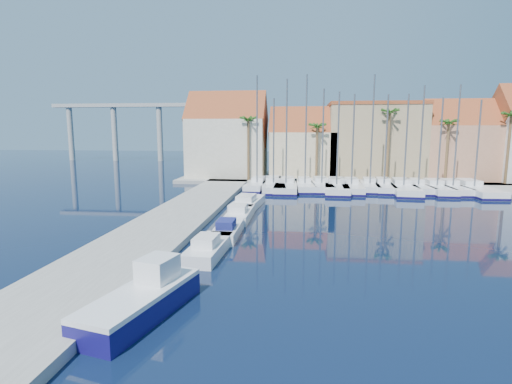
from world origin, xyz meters
TOP-DOWN VIEW (x-y plane):
  - ground at (0.00, 0.00)m, footprint 260.00×260.00m
  - quay_west at (-9.00, 13.50)m, footprint 6.00×77.00m
  - shore_north at (10.00, 48.00)m, footprint 54.00×16.00m
  - fishing_boat at (-4.76, -0.98)m, footprint 3.61×6.72m
  - motorboat_west_0 at (-3.91, 7.41)m, footprint 2.14×5.95m
  - motorboat_west_1 at (-3.55, 11.92)m, footprint 1.81×5.49m
  - motorboat_west_2 at (-3.53, 17.85)m, footprint 1.95×6.01m
  - motorboat_west_3 at (-3.58, 23.36)m, footprint 2.97×7.45m
  - sailboat_0 at (-3.94, 36.09)m, footprint 2.97×8.68m
  - sailboat_1 at (-1.85, 36.10)m, footprint 3.92×11.43m
  - sailboat_2 at (-0.14, 35.75)m, footprint 3.08×11.02m
  - sailboat_3 at (2.30, 36.06)m, footprint 2.96×8.78m
  - sailboat_4 at (4.47, 36.53)m, footprint 3.27×9.51m
  - sailboat_5 at (6.41, 35.73)m, footprint 3.51×11.49m
  - sailboat_6 at (8.29, 35.91)m, footprint 2.91×9.96m
  - sailboat_7 at (10.76, 36.62)m, footprint 2.73×8.38m
  - sailboat_8 at (12.55, 36.69)m, footprint 2.99×9.16m
  - sailboat_9 at (14.78, 35.79)m, footprint 4.07×11.94m
  - sailboat_10 at (16.65, 36.22)m, footprint 2.86×8.66m
  - sailboat_11 at (18.81, 35.82)m, footprint 2.57×9.69m
  - sailboat_12 at (20.77, 36.01)m, footprint 2.74×9.21m
  - sailboat_13 at (23.14, 35.80)m, footprint 3.72×11.99m
  - building_0 at (-10.00, 47.00)m, footprint 12.30×9.00m
  - building_1 at (2.00, 47.00)m, footprint 10.30×8.00m
  - building_2 at (13.00, 48.00)m, footprint 14.20×10.20m
  - building_3 at (25.00, 47.00)m, footprint 10.30×8.00m
  - palm_0 at (-6.00, 42.00)m, footprint 2.60×2.60m
  - palm_1 at (4.00, 42.00)m, footprint 2.60×2.60m
  - palm_2 at (14.00, 42.00)m, footprint 2.60×2.60m
  - palm_3 at (22.00, 42.00)m, footprint 2.60×2.60m
  - palm_4 at (30.00, 42.00)m, footprint 2.60×2.60m
  - viaduct at (-39.07, 82.00)m, footprint 48.00×2.20m

SIDE VIEW (x-z plane):
  - ground at x=0.00m, z-range 0.00..0.00m
  - quay_west at x=-9.00m, z-range 0.00..0.50m
  - shore_north at x=10.00m, z-range 0.00..0.50m
  - motorboat_west_2 at x=-3.53m, z-range -0.19..1.21m
  - motorboat_west_3 at x=-3.58m, z-range -0.19..1.21m
  - motorboat_west_0 at x=-3.91m, z-range -0.19..1.21m
  - motorboat_west_1 at x=-3.55m, z-range -0.19..1.21m
  - sailboat_13 at x=23.14m, z-range -5.18..6.28m
  - sailboat_9 at x=14.78m, z-range -5.56..6.68m
  - sailboat_1 at x=-1.85m, z-range -5.38..6.50m
  - sailboat_5 at x=6.41m, z-range -5.72..6.86m
  - sailboat_11 at x=18.81m, z-range -5.31..6.47m
  - sailboat_6 at x=8.29m, z-range -5.58..6.74m
  - sailboat_2 at x=-0.14m, z-range -6.51..7.69m
  - sailboat_8 at x=12.55m, z-range -5.55..6.75m
  - sailboat_4 at x=4.47m, z-range -5.93..7.13m
  - sailboat_12 at x=20.77m, z-range -6.05..7.28m
  - sailboat_10 at x=16.65m, z-range -6.01..7.27m
  - sailboat_3 at x=2.30m, z-range -6.73..8.04m
  - sailboat_0 at x=-3.94m, z-range -6.72..8.03m
  - sailboat_7 at x=10.76m, z-range -6.70..8.03m
  - fishing_boat at x=-4.76m, z-range -0.38..1.86m
  - building_1 at x=2.00m, z-range -0.20..10.80m
  - building_3 at x=25.00m, z-range -0.14..11.86m
  - building_2 at x=13.00m, z-range 0.51..12.01m
  - building_0 at x=-10.00m, z-range -0.23..13.27m
  - palm_1 at x=4.00m, z-range 3.56..12.71m
  - palm_3 at x=22.00m, z-range 3.78..13.43m
  - palm_0 at x=-6.00m, z-range 4.00..14.15m
  - palm_4 at x=30.00m, z-range 4.22..14.87m
  - palm_2 at x=14.00m, z-range 4.44..15.59m
  - viaduct at x=-39.07m, z-range 3.02..17.47m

